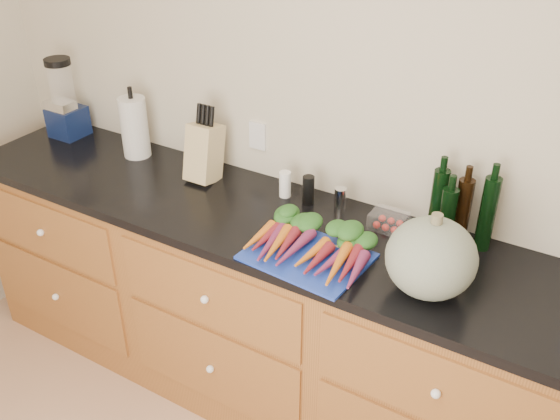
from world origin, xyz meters
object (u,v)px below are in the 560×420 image
Objects in this scene: paper_towel at (134,127)px; tomato_box at (389,221)px; cutting_board at (307,256)px; knife_block at (204,153)px; carrots at (313,243)px; blender_appliance at (64,103)px; squash at (431,258)px.

paper_towel is 2.07× the size of tomato_box.
cutting_board is 0.74m from knife_block.
knife_block is (-0.67, 0.26, 0.09)m from carrots.
carrots is at bearing -14.43° from paper_towel.
cutting_board is 1.56m from blender_appliance.
blender_appliance is 0.45m from paper_towel.
squash is 1.12m from knife_block.
squash is 1.97m from blender_appliance.
blender_appliance is at bearing -179.73° from paper_towel.
paper_towel is 0.41m from knife_block.
knife_block is (0.41, -0.02, -0.02)m from paper_towel.
blender_appliance is (-1.95, 0.28, 0.04)m from squash.
paper_towel is at bearing 0.27° from blender_appliance.
knife_block is 0.84m from tomato_box.
cutting_board is at bearing -11.80° from blender_appliance.
cutting_board is 3.06× the size of tomato_box.
paper_towel reaches higher than squash.
paper_towel is at bearing 165.57° from carrots.
paper_towel is (-1.08, 0.32, 0.13)m from cutting_board.
squash is 1.20× the size of knife_block.
paper_towel reaches higher than knife_block.
cutting_board is 1.06× the size of blender_appliance.
blender_appliance reaches higher than cutting_board.
paper_towel is (-1.08, 0.28, 0.10)m from carrots.
tomato_box is at bearing 0.41° from blender_appliance.
squash is at bearing -13.54° from knife_block.
blender_appliance is (-1.52, 0.32, 0.17)m from cutting_board.
blender_appliance is 1.70m from tomato_box.
knife_block reaches higher than cutting_board.
squash is 1.53m from paper_towel.
carrots is at bearing 179.20° from squash.
tomato_box is at bearing 59.49° from carrots.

